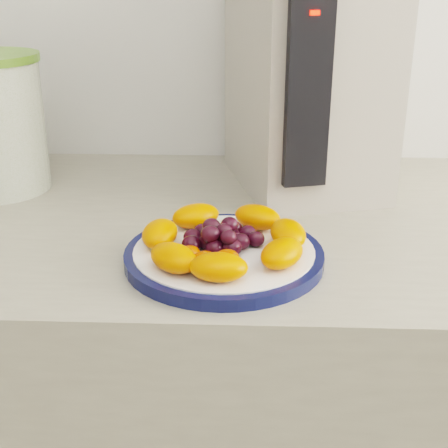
{
  "coord_description": "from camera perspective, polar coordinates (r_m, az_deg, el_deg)",
  "views": [
    {
      "loc": [
        0.03,
        0.36,
        1.23
      ],
      "look_at": [
        0.01,
        1.04,
        0.95
      ],
      "focal_mm": 50.0,
      "sensor_mm": 36.0,
      "label": 1
    }
  ],
  "objects": [
    {
      "name": "plate_face",
      "position": [
        0.76,
        -0.0,
        -2.91
      ],
      "size": [
        0.22,
        0.22,
        0.02
      ],
      "primitive_type": "cylinder",
      "color": "white",
      "rests_on": "counter"
    },
    {
      "name": "appliance_led",
      "position": [
        0.83,
        8.29,
        18.58
      ],
      "size": [
        0.01,
        0.01,
        0.01
      ],
      "primitive_type": "cube",
      "rotation": [
        0.0,
        0.0,
        0.25
      ],
      "color": "#FF0C05",
      "rests_on": "appliance_panel"
    },
    {
      "name": "appliance_body",
      "position": [
        1.0,
        7.58,
        13.25
      ],
      "size": [
        0.26,
        0.32,
        0.35
      ],
      "primitive_type": "cube",
      "rotation": [
        0.0,
        0.0,
        0.25
      ],
      "color": "#A49B8E",
      "rests_on": "counter"
    },
    {
      "name": "appliance_panel",
      "position": [
        0.85,
        7.65,
        11.92
      ],
      "size": [
        0.06,
        0.03,
        0.26
      ],
      "primitive_type": "cube",
      "rotation": [
        0.0,
        0.0,
        0.25
      ],
      "color": "black",
      "rests_on": "appliance_body"
    },
    {
      "name": "plate_rim",
      "position": [
        0.76,
        -0.0,
        -2.97
      ],
      "size": [
        0.24,
        0.24,
        0.01
      ],
      "primitive_type": "cylinder",
      "color": "#0C133E",
      "rests_on": "counter"
    },
    {
      "name": "fruit_plate",
      "position": [
        0.74,
        -0.1,
        -1.45
      ],
      "size": [
        0.21,
        0.2,
        0.04
      ],
      "color": "#F15800",
      "rests_on": "plate_face"
    }
  ]
}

